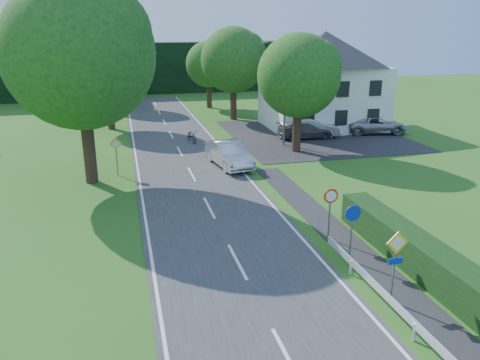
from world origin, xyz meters
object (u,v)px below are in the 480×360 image
object	(u,v)px
parked_car_silver_a	(310,127)
parked_car_grey	(305,130)
moving_car	(229,154)
motorcycle	(192,136)
parked_car_silver_b	(376,125)
streetlight	(283,88)
parasol	(305,118)

from	to	relation	value
parked_car_silver_a	parked_car_grey	world-z (taller)	parked_car_silver_a
moving_car	parked_car_silver_a	xyz separation A→B (m)	(8.62, 6.99, -0.00)
motorcycle	parked_car_silver_b	bearing A→B (deg)	-11.90
moving_car	parked_car_grey	distance (m)	10.51
streetlight	parasol	xyz separation A→B (m)	(3.91, 5.00, -3.35)
streetlight	motorcycle	distance (m)	8.23
moving_car	parked_car_grey	bearing A→B (deg)	30.95
moving_car	streetlight	bearing A→B (deg)	33.03
parked_car_grey	parasol	world-z (taller)	parasol
moving_car	motorcycle	distance (m)	7.60
parked_car_silver_a	parked_car_silver_b	bearing A→B (deg)	-78.76
streetlight	motorcycle	size ratio (longest dim) A/B	4.02
parked_car_silver_a	parked_car_grey	bearing A→B (deg)	129.79
parked_car_silver_b	moving_car	bearing A→B (deg)	127.27
streetlight	parked_car_grey	bearing A→B (deg)	35.11
streetlight	motorcycle	xyz separation A→B (m)	(-6.73, 2.70, -3.90)
streetlight	parked_car_silver_a	xyz separation A→B (m)	(3.26, 2.21, -3.60)
parked_car_grey	parked_car_silver_b	distance (m)	6.73
parked_car_silver_b	parked_car_silver_a	bearing A→B (deg)	102.42
streetlight	parked_car_grey	size ratio (longest dim) A/B	1.69
parked_car_grey	parked_car_silver_b	bearing A→B (deg)	-82.91
streetlight	parked_car_silver_b	distance (m)	10.40
streetlight	parked_car_silver_a	bearing A→B (deg)	34.20
streetlight	parasol	size ratio (longest dim) A/B	3.36
streetlight	parked_car_silver_a	world-z (taller)	streetlight
streetlight	moving_car	bearing A→B (deg)	-138.33
streetlight	parked_car_silver_b	size ratio (longest dim) A/B	1.49
parked_car_silver_a	parked_car_grey	size ratio (longest dim) A/B	1.06
parked_car_silver_a	parked_car_silver_b	distance (m)	6.20
motorcycle	parked_car_silver_a	size ratio (longest dim) A/B	0.40
moving_car	parasol	world-z (taller)	parasol
motorcycle	parked_car_silver_b	world-z (taller)	parked_car_silver_b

